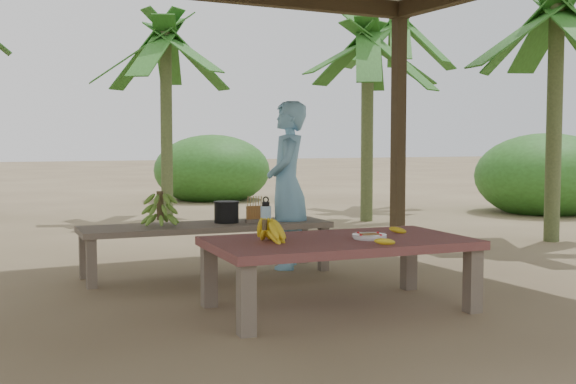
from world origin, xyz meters
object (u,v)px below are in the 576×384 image
bench (207,230)px  work_table (339,248)px  cooking_pot (226,212)px  woman (287,185)px  plate (369,236)px  water_flask (266,220)px  ripe_banana_bunch (265,230)px

bench → work_table: bearing=-74.2°
cooking_pot → woman: (0.60, -0.03, 0.23)m
bench → plate: (0.53, -1.79, 0.12)m
water_flask → cooking_pot: bearing=80.0°
ripe_banana_bunch → work_table: bearing=-6.6°
plate → cooking_pot: 1.83m
woman → plate: bearing=20.4°
cooking_pot → ripe_banana_bunch: bearing=-103.1°
ripe_banana_bunch → water_flask: water_flask is taller
work_table → cooking_pot: size_ratio=8.64×
ripe_banana_bunch → plate: bearing=-13.2°
woman → cooking_pot: bearing=-64.2°
ripe_banana_bunch → cooking_pot: bearing=76.9°
woman → bench: bearing=-62.7°
work_table → bench: work_table is taller
work_table → ripe_banana_bunch: bearing=178.4°
water_flask → woman: 1.57m
plate → cooking_pot: bearing=100.9°
water_flask → cooking_pot: (0.24, 1.34, -0.08)m
work_table → bench: 1.72m
work_table → woman: woman is taller
plate → cooking_pot: cooking_pot is taller
work_table → plate: bearing=-25.1°
water_flask → cooking_pot: size_ratio=1.32×
cooking_pot → woman: bearing=-2.7°
cooking_pot → work_table: bearing=-84.5°
plate → water_flask: bearing=142.1°
water_flask → woman: bearing=57.7°
water_flask → woman: woman is taller
woman → work_table: bearing=13.9°
bench → woman: size_ratio=1.44×
work_table → water_flask: bearing=144.1°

